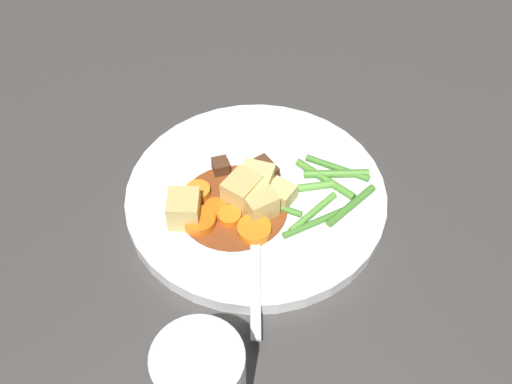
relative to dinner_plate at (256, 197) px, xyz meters
The scene contains 24 objects.
ground_plane 0.01m from the dinner_plate, ahead, with size 3.00×3.00×0.00m, color #423F3D.
dinner_plate is the anchor object (origin of this frame).
stew_sauce 0.03m from the dinner_plate, 22.30° to the left, with size 0.12×0.12×0.00m, color brown.
carrot_slice_0 0.08m from the dinner_plate, 18.77° to the left, with size 0.03×0.03×0.01m, color orange.
carrot_slice_1 0.05m from the dinner_plate, 35.58° to the left, with size 0.02×0.02×0.01m, color orange.
carrot_slice_2 0.06m from the dinner_plate, 15.03° to the right, with size 0.03×0.03×0.01m, color orange.
carrot_slice_3 0.05m from the dinner_plate, 14.04° to the left, with size 0.02×0.02×0.01m, color orange.
carrot_slice_4 0.06m from the dinner_plate, 68.62° to the left, with size 0.04×0.04×0.01m, color orange.
potato_chunk_0 0.02m from the dinner_plate, 154.42° to the right, with size 0.04×0.03×0.03m, color #E5CC7A.
potato_chunk_1 0.04m from the dinner_plate, 77.81° to the left, with size 0.03×0.03×0.03m, color #DBBC6B.
potato_chunk_2 0.03m from the dinner_plate, 137.86° to the left, with size 0.03×0.03×0.02m, color #E5CC7A.
potato_chunk_3 0.09m from the dinner_plate, ahead, with size 0.03×0.03×0.03m, color #DBBC6B.
potato_chunk_4 0.03m from the dinner_plate, 21.43° to the left, with size 0.03×0.04×0.03m, color #DBBC6B.
meat_chunk_0 0.03m from the dinner_plate, 135.58° to the right, with size 0.03×0.02×0.02m, color #56331E.
meat_chunk_1 0.05m from the dinner_plate, 56.40° to the right, with size 0.02×0.02×0.02m, color #56331E.
green_bean_0 0.09m from the dinner_plate, behind, with size 0.01×0.01×0.07m, color #599E38.
green_bean_1 0.08m from the dinner_plate, behind, with size 0.01×0.01×0.08m, color #599E38.
green_bean_2 0.07m from the dinner_plate, 132.92° to the left, with size 0.01×0.01×0.07m, color #66AD42.
green_bean_3 0.08m from the dinner_plate, 126.63° to the left, with size 0.01×0.01×0.08m, color #4C8E33.
green_bean_4 0.10m from the dinner_plate, behind, with size 0.01×0.01×0.08m, color #4C8E33.
green_bean_5 0.03m from the dinner_plate, 110.34° to the left, with size 0.01×0.01×0.07m, color #4C8E33.
green_bean_6 0.10m from the dinner_plate, 148.13° to the left, with size 0.01×0.01×0.07m, color #4C8E33.
green_bean_7 0.05m from the dinner_plate, 163.77° to the left, with size 0.01×0.01×0.07m, color #66AD42.
fork 0.09m from the dinner_plate, 70.05° to the left, with size 0.07×0.17×0.00m.
Camera 1 is at (0.15, 0.43, 0.55)m, focal length 45.25 mm.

